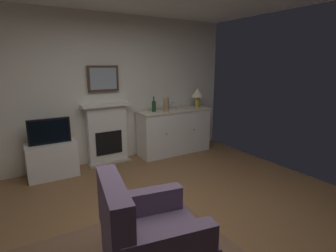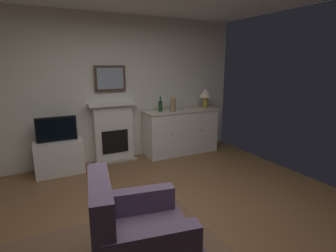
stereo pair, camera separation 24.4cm
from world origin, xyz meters
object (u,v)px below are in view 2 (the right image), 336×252
(sideboard_cabinet, at_px, (181,131))
(table_lamp, at_px, (205,94))
(framed_picture, at_px, (110,78))
(tv_cabinet, at_px, (59,157))
(wine_glass_center, at_px, (183,104))
(wine_bottle, at_px, (160,106))
(vase_decorative, at_px, (173,104))
(armchair, at_px, (136,237))
(fireplace_unit, at_px, (114,132))
(wine_glass_left, at_px, (180,104))
(tv_set, at_px, (56,129))

(sideboard_cabinet, distance_m, table_lamp, 0.92)
(table_lamp, bearing_deg, sideboard_cabinet, -180.00)
(framed_picture, distance_m, tv_cabinet, 1.60)
(wine_glass_center, distance_m, tv_cabinet, 2.46)
(wine_bottle, distance_m, wine_glass_center, 0.48)
(sideboard_cabinet, distance_m, wine_glass_center, 0.57)
(table_lamp, xyz_separation_m, wine_glass_center, (-0.53, 0.01, -0.16))
(wine_glass_center, height_order, vase_decorative, vase_decorative)
(armchair, bearing_deg, fireplace_unit, 77.81)
(tv_cabinet, relative_size, armchair, 0.81)
(sideboard_cabinet, xyz_separation_m, wine_glass_left, (-0.07, -0.05, 0.57))
(wine_glass_center, distance_m, armchair, 3.39)
(fireplace_unit, bearing_deg, tv_set, -169.23)
(wine_bottle, height_order, tv_set, wine_bottle)
(fireplace_unit, distance_m, table_lamp, 2.01)
(wine_bottle, relative_size, tv_cabinet, 0.39)
(armchair, bearing_deg, table_lamp, 46.55)
(fireplace_unit, height_order, armchair, fireplace_unit)
(tv_set, bearing_deg, vase_decorative, -1.14)
(fireplace_unit, height_order, wine_glass_left, fireplace_unit)
(table_lamp, xyz_separation_m, tv_cabinet, (-2.88, 0.02, -0.89))
(sideboard_cabinet, height_order, tv_set, tv_set)
(fireplace_unit, distance_m, framed_picture, 0.98)
(fireplace_unit, height_order, wine_bottle, wine_bottle)
(tv_set, bearing_deg, framed_picture, 13.31)
(fireplace_unit, height_order, wine_glass_center, fireplace_unit)
(wine_bottle, bearing_deg, fireplace_unit, 171.27)
(sideboard_cabinet, distance_m, wine_glass_left, 0.57)
(armchair, bearing_deg, tv_cabinet, 97.74)
(table_lamp, xyz_separation_m, wine_glass_left, (-0.64, -0.05, -0.16))
(sideboard_cabinet, bearing_deg, armchair, -126.33)
(tv_cabinet, distance_m, armchair, 2.70)
(tv_cabinet, bearing_deg, sideboard_cabinet, -0.37)
(wine_bottle, height_order, armchair, wine_bottle)
(wine_bottle, height_order, wine_glass_left, wine_bottle)
(fireplace_unit, height_order, table_lamp, table_lamp)
(framed_picture, bearing_deg, sideboard_cabinet, -9.42)
(wine_glass_left, distance_m, armchair, 3.27)
(wine_glass_left, xyz_separation_m, tv_set, (-2.24, 0.04, -0.25))
(wine_bottle, height_order, vase_decorative, wine_bottle)
(table_lamp, height_order, vase_decorative, table_lamp)
(wine_glass_left, bearing_deg, sideboard_cabinet, 32.89)
(framed_picture, relative_size, wine_bottle, 1.90)
(table_lamp, relative_size, tv_set, 0.65)
(armchair, bearing_deg, wine_bottle, 60.77)
(table_lamp, height_order, tv_set, table_lamp)
(wine_bottle, xyz_separation_m, armchair, (-1.51, -2.69, -0.61))
(fireplace_unit, xyz_separation_m, wine_glass_center, (1.38, -0.16, 0.46))
(framed_picture, height_order, wine_glass_left, framed_picture)
(table_lamp, height_order, wine_glass_center, table_lamp)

